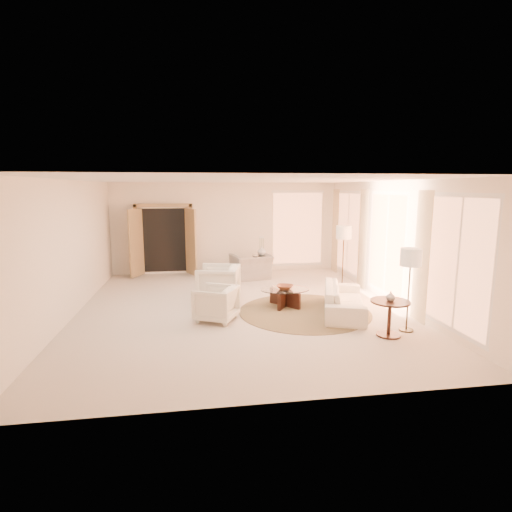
{
  "coord_description": "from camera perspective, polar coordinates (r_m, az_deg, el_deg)",
  "views": [
    {
      "loc": [
        -0.96,
        -8.49,
        2.64
      ],
      "look_at": [
        0.4,
        0.4,
        1.1
      ],
      "focal_mm": 28.0,
      "sensor_mm": 36.0,
      "label": 1
    }
  ],
  "objects": [
    {
      "name": "room",
      "position": [
        8.63,
        -2.22,
        1.44
      ],
      "size": [
        7.04,
        8.04,
        2.83
      ],
      "color": "beige",
      "rests_on": "ground"
    },
    {
      "name": "windows_right",
      "position": [
        9.74,
        18.32,
        1.61
      ],
      "size": [
        0.1,
        6.4,
        2.4
      ],
      "primitive_type": null,
      "color": "#F69862",
      "rests_on": "room"
    },
    {
      "name": "window_back_corner",
      "position": [
        12.92,
        5.97,
        3.93
      ],
      "size": [
        1.7,
        0.1,
        2.4
      ],
      "primitive_type": null,
      "color": "#F69862",
      "rests_on": "room"
    },
    {
      "name": "curtains_right",
      "position": [
        10.52,
        15.86,
        2.03
      ],
      "size": [
        0.06,
        5.2,
        2.6
      ],
      "primitive_type": null,
      "color": "beige",
      "rests_on": "room"
    },
    {
      "name": "french_doors",
      "position": [
        12.44,
        -12.97,
        2.2
      ],
      "size": [
        1.95,
        0.66,
        2.16
      ],
      "color": "#A68758",
      "rests_on": "room"
    },
    {
      "name": "area_rug",
      "position": [
        8.75,
        6.95,
        -7.88
      ],
      "size": [
        3.09,
        3.09,
        0.01
      ],
      "primitive_type": "cylinder",
      "rotation": [
        0.0,
        0.0,
        -0.1
      ],
      "color": "#43341F",
      "rests_on": "room"
    },
    {
      "name": "sofa",
      "position": [
        8.72,
        12.46,
        -6.08
      ],
      "size": [
        1.4,
        2.19,
        0.6
      ],
      "primitive_type": "imported",
      "rotation": [
        0.0,
        0.0,
        1.25
      ],
      "color": "white",
      "rests_on": "room"
    },
    {
      "name": "armchair_left",
      "position": [
        9.36,
        -5.4,
        -3.72
      ],
      "size": [
        1.04,
        1.09,
        0.94
      ],
      "primitive_type": "imported",
      "rotation": [
        0.0,
        0.0,
        -1.8
      ],
      "color": "white",
      "rests_on": "room"
    },
    {
      "name": "armchair_right",
      "position": [
        8.08,
        -5.73,
        -6.53
      ],
      "size": [
        0.96,
        0.98,
        0.77
      ],
      "primitive_type": "imported",
      "rotation": [
        0.0,
        0.0,
        -2.03
      ],
      "color": "white",
      "rests_on": "room"
    },
    {
      "name": "accent_chair",
      "position": [
        11.7,
        -0.69,
        -0.95
      ],
      "size": [
        1.21,
        0.93,
        0.95
      ],
      "primitive_type": "imported",
      "rotation": [
        0.0,
        0.0,
        3.36
      ],
      "color": "gray",
      "rests_on": "room"
    },
    {
      "name": "coffee_table",
      "position": [
        9.02,
        4.14,
        -5.65
      ],
      "size": [
        1.18,
        1.18,
        0.4
      ],
      "rotation": [
        0.0,
        0.0,
        0.08
      ],
      "color": "black",
      "rests_on": "room"
    },
    {
      "name": "end_table",
      "position": [
        7.59,
        18.55,
        -7.57
      ],
      "size": [
        0.69,
        0.69,
        0.65
      ],
      "rotation": [
        0.0,
        0.0,
        0.23
      ],
      "color": "black",
      "rests_on": "room"
    },
    {
      "name": "side_table",
      "position": [
        11.94,
        0.82,
        -1.12
      ],
      "size": [
        0.56,
        0.56,
        0.66
      ],
      "rotation": [
        0.0,
        0.0,
        -0.06
      ],
      "color": "#312719",
      "rests_on": "room"
    },
    {
      "name": "floor_lamp_near",
      "position": [
        10.74,
        12.44,
        2.91
      ],
      "size": [
        0.4,
        0.4,
        1.66
      ],
      "rotation": [
        0.0,
        0.0,
        0.15
      ],
      "color": "#312719",
      "rests_on": "room"
    },
    {
      "name": "floor_lamp_far",
      "position": [
        7.78,
        21.22,
        -0.68
      ],
      "size": [
        0.38,
        0.38,
        1.56
      ],
      "rotation": [
        0.0,
        0.0,
        -0.37
      ],
      "color": "#312719",
      "rests_on": "room"
    },
    {
      "name": "bowl",
      "position": [
        8.97,
        4.16,
        -4.45
      ],
      "size": [
        0.48,
        0.48,
        0.09
      ],
      "primitive_type": "imported",
      "rotation": [
        0.0,
        0.0,
        -0.38
      ],
      "color": "brown",
      "rests_on": "coffee_table"
    },
    {
      "name": "end_vase",
      "position": [
        7.52,
        18.67,
        -5.48
      ],
      "size": [
        0.2,
        0.2,
        0.17
      ],
      "primitive_type": "imported",
      "rotation": [
        0.0,
        0.0,
        0.27
      ],
      "color": "silver",
      "rests_on": "end_table"
    },
    {
      "name": "side_vase",
      "position": [
        11.87,
        0.82,
        0.73
      ],
      "size": [
        0.34,
        0.34,
        0.27
      ],
      "primitive_type": "imported",
      "rotation": [
        0.0,
        0.0,
        -0.39
      ],
      "color": "silver",
      "rests_on": "side_table"
    }
  ]
}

